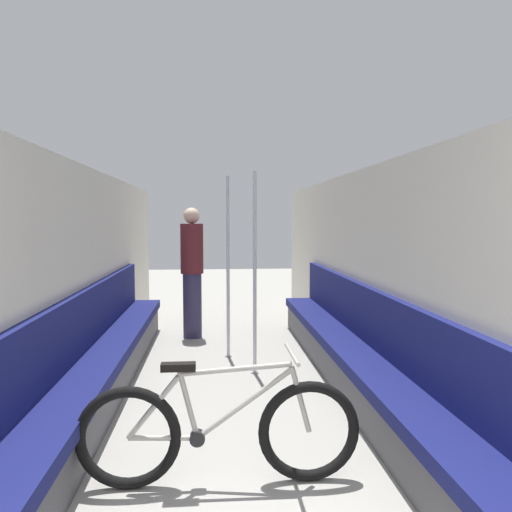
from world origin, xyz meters
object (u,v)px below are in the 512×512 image
(bench_seat_row_right, at_px, (361,363))
(bench_seat_row_left, at_px, (94,370))
(bicycle, at_px, (220,431))
(grab_pole_far, at_px, (228,270))
(passenger_standing, at_px, (192,271))
(grab_pole_near, at_px, (255,276))

(bench_seat_row_right, bearing_deg, bench_seat_row_left, 180.00)
(bicycle, xyz_separation_m, grab_pole_far, (0.14, 2.76, 0.67))
(bench_seat_row_left, distance_m, passenger_standing, 2.57)
(bench_seat_row_right, height_order, passenger_standing, passenger_standing)
(bench_seat_row_left, xyz_separation_m, grab_pole_near, (1.42, 0.76, 0.69))
(bench_seat_row_left, relative_size, passenger_standing, 3.40)
(bench_seat_row_right, xyz_separation_m, passenger_standing, (-1.58, 2.39, 0.59))
(grab_pole_near, distance_m, grab_pole_far, 0.69)
(bicycle, bearing_deg, passenger_standing, 96.30)
(bicycle, relative_size, grab_pole_far, 0.82)
(bench_seat_row_left, distance_m, bench_seat_row_right, 2.30)
(bench_seat_row_right, relative_size, bicycle, 3.50)
(grab_pole_near, relative_size, passenger_standing, 1.19)
(passenger_standing, bearing_deg, grab_pole_near, -161.57)
(grab_pole_far, relative_size, passenger_standing, 1.19)
(bench_seat_row_right, distance_m, passenger_standing, 2.93)
(bench_seat_row_right, bearing_deg, grab_pole_far, 128.90)
(grab_pole_near, bearing_deg, bench_seat_row_right, -40.87)
(grab_pole_near, height_order, grab_pole_far, same)
(bench_seat_row_right, xyz_separation_m, grab_pole_far, (-1.13, 1.40, 0.69))
(bench_seat_row_right, bearing_deg, passenger_standing, 123.37)
(grab_pole_near, bearing_deg, grab_pole_far, 111.39)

